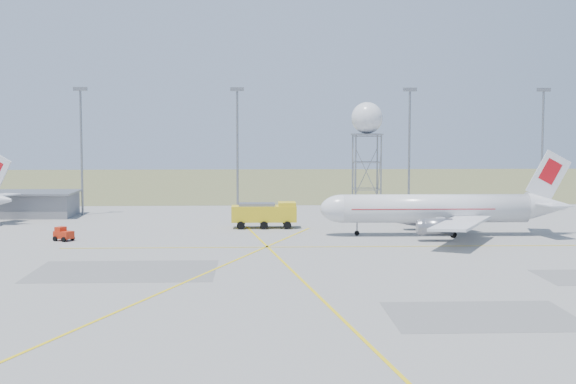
{
  "coord_description": "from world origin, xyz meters",
  "views": [
    {
      "loc": [
        -6.96,
        -63.82,
        14.31
      ],
      "look_at": [
        -2.84,
        40.0,
        5.73
      ],
      "focal_mm": 50.0,
      "sensor_mm": 36.0,
      "label": 1
    }
  ],
  "objects_px": {
    "baggage_tug": "(63,236)",
    "airliner_main": "(439,209)",
    "radar_tower": "(367,152)",
    "fire_truck": "(266,216)"
  },
  "relations": [
    {
      "from": "radar_tower",
      "to": "baggage_tug",
      "type": "height_order",
      "value": "radar_tower"
    },
    {
      "from": "baggage_tug",
      "to": "airliner_main",
      "type": "bearing_deg",
      "value": 34.73
    },
    {
      "from": "airliner_main",
      "to": "baggage_tug",
      "type": "height_order",
      "value": "airliner_main"
    },
    {
      "from": "airliner_main",
      "to": "baggage_tug",
      "type": "bearing_deg",
      "value": 4.71
    },
    {
      "from": "radar_tower",
      "to": "fire_truck",
      "type": "distance_m",
      "value": 23.5
    },
    {
      "from": "airliner_main",
      "to": "fire_truck",
      "type": "bearing_deg",
      "value": -19.57
    },
    {
      "from": "airliner_main",
      "to": "radar_tower",
      "type": "relative_size",
      "value": 1.82
    },
    {
      "from": "radar_tower",
      "to": "fire_truck",
      "type": "bearing_deg",
      "value": -137.67
    },
    {
      "from": "radar_tower",
      "to": "baggage_tug",
      "type": "relative_size",
      "value": 6.73
    },
    {
      "from": "airliner_main",
      "to": "radar_tower",
      "type": "bearing_deg",
      "value": -73.77
    }
  ]
}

